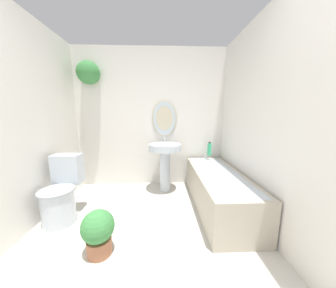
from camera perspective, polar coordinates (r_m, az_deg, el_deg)
name	(u,v)px	position (r m, az deg, el deg)	size (l,w,h in m)	color
wall_back	(145,114)	(3.04, -7.81, 9.95)	(2.69, 0.36, 2.40)	silver
wall_left	(8,123)	(2.28, -43.69, 5.21)	(0.06, 2.73, 2.40)	silver
wall_right	(271,122)	(2.05, 31.44, 6.28)	(0.06, 2.73, 2.40)	silver
toilet	(62,194)	(2.50, -32.34, -14.02)	(0.39, 0.56, 0.77)	silver
pedestal_sink	(165,157)	(2.80, -1.06, -4.37)	(0.54, 0.54, 0.90)	silver
bathtub	(218,189)	(2.51, 16.52, -14.36)	(0.61, 1.61, 0.58)	#B2A893
shampoo_bottle	(209,149)	(3.01, 13.85, -1.67)	(0.07, 0.07, 0.24)	#38B275
potted_plant	(98,231)	(1.84, -22.55, -25.54)	(0.30, 0.30, 0.43)	#9E6042
bath_mat	(166,211)	(2.42, -0.67, -21.74)	(0.58, 0.33, 0.02)	silver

